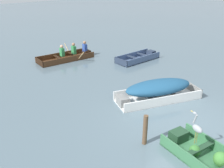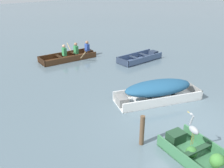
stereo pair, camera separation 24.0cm
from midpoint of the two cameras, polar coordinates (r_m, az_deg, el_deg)
name	(u,v)px [view 1 (the left image)]	position (r m, az deg, el deg)	size (l,w,h in m)	color
ground_plane	(183,124)	(8.39, 15.06, -8.85)	(80.00, 80.00, 0.00)	slate
dinghy_green_foreground	(213,160)	(6.94, 21.19, -15.94)	(1.43, 2.81, 0.43)	#387047
skiff_white_near_moored	(158,89)	(9.54, 9.73, -1.16)	(3.42, 2.15, 0.78)	white
skiff_slate_blue_mid_moored	(139,58)	(14.11, 5.74, 5.99)	(2.61, 0.96, 0.35)	#475B7F
rowboat_dark_varnish_with_crew	(69,56)	(14.38, -10.26, 6.39)	(3.18, 2.31, 0.89)	#4C2D19
heron_on_dinghy	(197,128)	(6.63, 17.88, -9.49)	(0.21, 0.46, 0.84)	olive
mooring_post	(145,130)	(7.06, 6.61, -10.40)	(0.13, 0.13, 0.92)	brown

